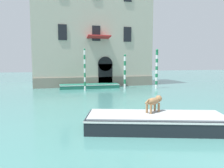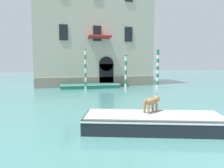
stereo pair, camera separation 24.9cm
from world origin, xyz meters
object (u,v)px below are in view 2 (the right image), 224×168
boat_moored_near_palazzo (90,86)px  boat_foreground (153,122)px  mooring_pole_2 (158,69)px  dog_on_deck (152,101)px  mooring_pole_1 (126,71)px  mooring_pole_0 (85,70)px

boat_moored_near_palazzo → boat_foreground: bearing=-86.9°
mooring_pole_2 → dog_on_deck: bearing=-116.7°
boat_foreground → dog_on_deck: bearing=94.1°
boat_moored_near_palazzo → mooring_pole_2: bearing=-13.0°
mooring_pole_2 → boat_foreground: bearing=-116.4°
boat_moored_near_palazzo → mooring_pole_1: size_ratio=1.74×
dog_on_deck → mooring_pole_0: 13.60m
mooring_pole_0 → mooring_pole_1: size_ratio=1.14×
boat_moored_near_palazzo → mooring_pole_0: (-0.76, -1.69, 1.93)m
boat_moored_near_palazzo → mooring_pole_0: size_ratio=1.53×
mooring_pole_2 → mooring_pole_1: bearing=166.2°
boat_foreground → dog_on_deck: dog_on_deck is taller
boat_foreground → mooring_pole_2: mooring_pole_2 is taller
boat_foreground → mooring_pole_1: bearing=94.7°
mooring_pole_0 → mooring_pole_2: 8.09m
boat_moored_near_palazzo → mooring_pole_2: 7.81m
boat_foreground → dog_on_deck: 0.93m
dog_on_deck → mooring_pole_2: size_ratio=0.24×
mooring_pole_0 → mooring_pole_1: (4.60, 0.69, -0.26)m
dog_on_deck → mooring_pole_0: bearing=68.0°
dog_on_deck → boat_moored_near_palazzo: (-0.61, 15.18, -0.97)m
dog_on_deck → mooring_pole_0: mooring_pole_0 is taller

